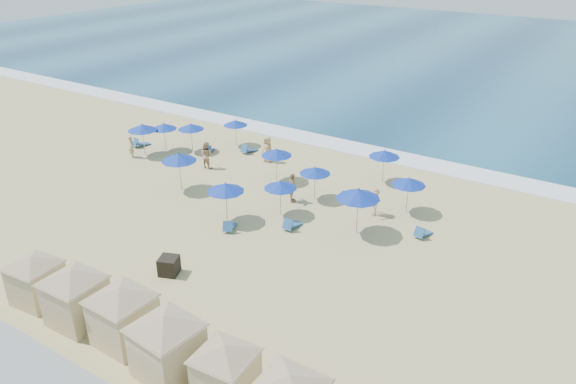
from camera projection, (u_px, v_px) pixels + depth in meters
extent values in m
plane|color=tan|center=(221.00, 231.00, 31.08)|extent=(160.00, 160.00, 0.00)
cube|color=navy|center=(491.00, 57.00, 72.72)|extent=(160.00, 80.00, 0.06)
cube|color=white|center=(350.00, 147.00, 42.80)|extent=(160.00, 2.50, 0.08)
cube|color=gray|center=(0.00, 361.00, 21.00)|extent=(160.00, 2.20, 1.10)
cube|color=black|center=(169.00, 266.00, 27.09)|extent=(1.16, 1.16, 0.89)
cube|color=beige|center=(37.00, 283.00, 24.90)|extent=(2.03, 2.03, 1.87)
cube|color=#9A8364|center=(33.00, 265.00, 24.50)|extent=(2.13, 2.13, 0.07)
pyramid|color=#9A8364|center=(31.00, 256.00, 24.30)|extent=(4.09, 4.09, 0.47)
cube|color=beige|center=(77.00, 301.00, 23.54)|extent=(2.12, 2.12, 2.06)
cube|color=#9A8364|center=(73.00, 281.00, 23.10)|extent=(2.23, 2.23, 0.08)
pyramid|color=#9A8364|center=(71.00, 270.00, 22.88)|extent=(4.51, 4.51, 0.52)
cube|color=beige|center=(124.00, 320.00, 22.40)|extent=(2.14, 2.14, 2.08)
cube|color=#9A8364|center=(121.00, 299.00, 21.95)|extent=(2.24, 2.24, 0.08)
pyramid|color=#9A8364|center=(119.00, 288.00, 21.73)|extent=(4.56, 4.56, 0.52)
cube|color=beige|center=(168.00, 350.00, 20.75)|extent=(2.32, 2.32, 2.12)
cube|color=#9A8364|center=(165.00, 327.00, 20.30)|extent=(2.44, 2.44, 0.08)
pyramid|color=#9A8364|center=(164.00, 316.00, 20.07)|extent=(4.63, 4.63, 0.53)
cube|color=beige|center=(226.00, 376.00, 19.75)|extent=(1.98, 1.98, 1.85)
cube|color=#9A8364|center=(225.00, 356.00, 19.35)|extent=(2.08, 2.08, 0.07)
pyramid|color=#9A8364|center=(224.00, 345.00, 19.15)|extent=(4.05, 4.05, 0.46)
pyramid|color=#9A8364|center=(290.00, 375.00, 17.61)|extent=(4.40, 4.40, 0.50)
cylinder|color=#A5A8AD|center=(165.00, 139.00, 41.92)|extent=(0.05, 0.05, 1.76)
cone|color=navy|center=(164.00, 126.00, 41.47)|extent=(1.95, 1.95, 0.42)
sphere|color=navy|center=(163.00, 123.00, 41.36)|extent=(0.07, 0.07, 0.07)
cylinder|color=#A5A8AD|center=(144.00, 142.00, 41.08)|extent=(0.05, 0.05, 1.95)
cone|color=navy|center=(142.00, 127.00, 40.59)|extent=(2.16, 2.16, 0.46)
sphere|color=navy|center=(142.00, 124.00, 40.47)|extent=(0.08, 0.08, 0.08)
cylinder|color=#A5A8AD|center=(192.00, 140.00, 41.79)|extent=(0.05, 0.05, 1.78)
cone|color=navy|center=(191.00, 127.00, 41.34)|extent=(1.97, 1.97, 0.42)
sphere|color=navy|center=(191.00, 123.00, 41.23)|extent=(0.07, 0.07, 0.07)
cylinder|color=#A5A8AD|center=(180.00, 175.00, 35.60)|extent=(0.05, 0.05, 2.03)
cone|color=navy|center=(179.00, 157.00, 35.08)|extent=(2.24, 2.24, 0.48)
sphere|color=navy|center=(178.00, 153.00, 34.96)|extent=(0.09, 0.09, 0.09)
cylinder|color=#A5A8AD|center=(236.00, 135.00, 42.92)|extent=(0.04, 0.04, 1.68)
cone|color=navy|center=(235.00, 123.00, 42.50)|extent=(1.86, 1.86, 0.40)
sphere|color=navy|center=(235.00, 120.00, 42.39)|extent=(0.07, 0.07, 0.07)
cylinder|color=#A5A8AD|center=(277.00, 168.00, 36.86)|extent=(0.05, 0.05, 1.85)
cone|color=navy|center=(277.00, 152.00, 36.39)|extent=(2.05, 2.05, 0.44)
sphere|color=navy|center=(276.00, 148.00, 36.28)|extent=(0.08, 0.08, 0.08)
cylinder|color=#A5A8AD|center=(227.00, 206.00, 31.77)|extent=(0.05, 0.05, 1.92)
cone|color=navy|center=(226.00, 187.00, 31.28)|extent=(2.12, 2.12, 0.46)
sphere|color=navy|center=(225.00, 183.00, 31.16)|extent=(0.08, 0.08, 0.08)
cylinder|color=#A5A8AD|center=(315.00, 186.00, 34.43)|extent=(0.05, 0.05, 1.74)
cone|color=navy|center=(315.00, 170.00, 33.99)|extent=(1.92, 1.92, 0.41)
sphere|color=navy|center=(315.00, 167.00, 33.88)|extent=(0.07, 0.07, 0.07)
cylinder|color=#A5A8AD|center=(280.00, 201.00, 32.50)|extent=(0.05, 0.05, 1.75)
cone|color=navy|center=(280.00, 185.00, 32.06)|extent=(1.93, 1.93, 0.41)
sphere|color=navy|center=(280.00, 181.00, 31.95)|extent=(0.07, 0.07, 0.07)
cylinder|color=#A5A8AD|center=(383.00, 169.00, 36.69)|extent=(0.05, 0.05, 1.84)
cone|color=navy|center=(384.00, 154.00, 36.22)|extent=(2.03, 2.03, 0.44)
sphere|color=navy|center=(385.00, 150.00, 36.11)|extent=(0.08, 0.08, 0.08)
cylinder|color=#A5A8AD|center=(407.00, 198.00, 32.78)|extent=(0.05, 0.05, 1.80)
cone|color=navy|center=(409.00, 182.00, 32.32)|extent=(1.99, 1.99, 0.43)
sphere|color=navy|center=(409.00, 177.00, 32.21)|extent=(0.08, 0.08, 0.08)
cylinder|color=#A5A8AD|center=(357.00, 215.00, 30.45)|extent=(0.06, 0.06, 2.17)
cone|color=navy|center=(358.00, 194.00, 29.90)|extent=(2.40, 2.40, 0.51)
sphere|color=navy|center=(359.00, 189.00, 29.77)|extent=(0.09, 0.09, 0.09)
cube|color=#25538A|center=(142.00, 144.00, 43.13)|extent=(0.89, 1.40, 0.35)
cube|color=#25538A|center=(135.00, 142.00, 42.69)|extent=(0.67, 0.49, 0.63)
cube|color=#25538A|center=(209.00, 150.00, 41.93)|extent=(1.06, 1.39, 0.35)
cube|color=#25538A|center=(207.00, 149.00, 41.35)|extent=(0.68, 0.56, 0.61)
cube|color=#25538A|center=(250.00, 150.00, 41.95)|extent=(0.80, 1.36, 0.35)
cube|color=#25538A|center=(244.00, 148.00, 41.48)|extent=(0.65, 0.44, 0.62)
cube|color=#25538A|center=(230.00, 226.00, 31.26)|extent=(1.01, 1.32, 0.33)
cube|color=#25538A|center=(228.00, 227.00, 30.71)|extent=(0.65, 0.53, 0.58)
cube|color=#25538A|center=(293.00, 225.00, 31.41)|extent=(0.60, 1.24, 0.34)
cube|color=#25538A|center=(288.00, 224.00, 30.92)|extent=(0.58, 0.35, 0.60)
cube|color=#25538A|center=(424.00, 233.00, 30.57)|extent=(0.75, 1.24, 0.32)
cube|color=#25538A|center=(419.00, 232.00, 30.15)|extent=(0.59, 0.41, 0.56)
imported|color=tan|center=(132.00, 147.00, 40.74)|extent=(0.70, 0.64, 1.61)
imported|color=tan|center=(207.00, 155.00, 38.90)|extent=(0.93, 0.73, 1.90)
imported|color=tan|center=(292.00, 188.00, 34.03)|extent=(1.02, 1.15, 1.86)
imported|color=tan|center=(374.00, 202.00, 32.46)|extent=(1.18, 1.26, 1.71)
imported|color=tan|center=(268.00, 149.00, 39.90)|extent=(1.03, 0.78, 1.88)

